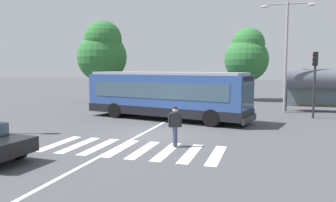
{
  "coord_description": "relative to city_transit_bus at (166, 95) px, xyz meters",
  "views": [
    {
      "loc": [
        5.47,
        -15.45,
        3.33
      ],
      "look_at": [
        -0.3,
        4.02,
        1.3
      ],
      "focal_mm": 35.51,
      "sensor_mm": 36.0,
      "label": 1
    }
  ],
  "objects": [
    {
      "name": "parked_car_teal",
      "position": [
        0.27,
        9.01,
        -0.82
      ],
      "size": [
        2.19,
        4.64,
        1.35
      ],
      "color": "black",
      "rests_on": "ground_plane"
    },
    {
      "name": "parked_car_red",
      "position": [
        -2.42,
        8.96,
        -0.82
      ],
      "size": [
        2.02,
        4.57,
        1.35
      ],
      "color": "black",
      "rests_on": "ground_plane"
    },
    {
      "name": "parked_car_blue",
      "position": [
        2.92,
        9.47,
        -0.82
      ],
      "size": [
        2.34,
        4.68,
        1.35
      ],
      "color": "black",
      "rests_on": "ground_plane"
    },
    {
      "name": "lane_center_line",
      "position": [
        0.25,
        -3.02,
        -1.58
      ],
      "size": [
        0.16,
        24.0,
        0.01
      ],
      "primitive_type": "cube",
      "color": "silver",
      "rests_on": "ground_plane"
    },
    {
      "name": "parked_car_black",
      "position": [
        -5.24,
        9.65,
        -0.82
      ],
      "size": [
        2.02,
        4.58,
        1.35
      ],
      "color": "black",
      "rests_on": "ground_plane"
    },
    {
      "name": "background_tree_left",
      "position": [
        -9.4,
        9.37,
        3.3
      ],
      "size": [
        4.89,
        4.89,
        7.93
      ],
      "color": "brown",
      "rests_on": "ground_plane"
    },
    {
      "name": "background_tree_right",
      "position": [
        4.22,
        14.64,
        3.04
      ],
      "size": [
        4.48,
        4.48,
        7.42
      ],
      "color": "brown",
      "rests_on": "ground_plane"
    },
    {
      "name": "city_transit_bus",
      "position": [
        0.0,
        0.0,
        0.0
      ],
      "size": [
        11.29,
        4.99,
        3.06
      ],
      "color": "black",
      "rests_on": "ground_plane"
    },
    {
      "name": "crosswalk_painted_stripes",
      "position": [
        0.97,
        -8.04,
        -1.58
      ],
      "size": [
        7.42,
        3.04,
        0.01
      ],
      "color": "silver",
      "rests_on": "ground_plane"
    },
    {
      "name": "twin_arm_street_lamp",
      "position": [
        7.54,
        5.68,
        3.43
      ],
      "size": [
        3.82,
        0.32,
        8.11
      ],
      "color": "#939399",
      "rests_on": "ground_plane"
    },
    {
      "name": "pedestrian_crossing_street",
      "position": [
        2.56,
        -7.13,
        -0.62
      ],
      "size": [
        0.54,
        0.4,
        1.72
      ],
      "color": "#333856",
      "rests_on": "ground_plane"
    },
    {
      "name": "ground_plane",
      "position": [
        0.73,
        -5.02,
        -1.59
      ],
      "size": [
        160.0,
        160.0,
        0.0
      ],
      "primitive_type": "plane",
      "color": "#47474C"
    },
    {
      "name": "bus_stop_shelter",
      "position": [
        10.02,
        6.75,
        0.83
      ],
      "size": [
        4.74,
        1.54,
        3.25
      ],
      "color": "#28282B",
      "rests_on": "ground_plane"
    },
    {
      "name": "traffic_light_far_corner",
      "position": [
        9.24,
        3.21,
        1.36
      ],
      "size": [
        0.33,
        0.32,
        4.37
      ],
      "color": "#28282B",
      "rests_on": "ground_plane"
    }
  ]
}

